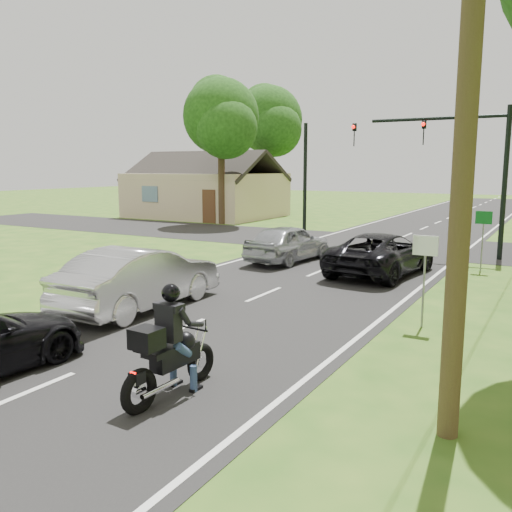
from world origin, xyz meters
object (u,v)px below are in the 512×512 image
(traffic_signal, at_px, (456,155))
(sign_green, at_px, (483,226))
(motorcycle_rider, at_px, (169,353))
(silver_sedan, at_px, (140,278))
(dark_suv, at_px, (382,253))
(utility_pole_near, at_px, (471,47))
(silver_suv, at_px, (288,243))
(sign_white, at_px, (425,259))

(traffic_signal, distance_m, sign_green, 4.24)
(motorcycle_rider, distance_m, silver_sedan, 5.68)
(dark_suv, bearing_deg, utility_pole_near, 117.18)
(utility_pole_near, relative_size, sign_green, 4.71)
(silver_suv, bearing_deg, traffic_signal, -133.03)
(sign_white, xyz_separation_m, sign_green, (0.20, 8.00, 0.00))
(motorcycle_rider, xyz_separation_m, silver_sedan, (-4.10, 3.94, 0.09))
(silver_sedan, bearing_deg, dark_suv, -119.07)
(sign_green, bearing_deg, utility_pole_near, -84.28)
(traffic_signal, xyz_separation_m, sign_white, (1.36, -11.02, -2.54))
(motorcycle_rider, distance_m, utility_pole_near, 6.05)
(motorcycle_rider, xyz_separation_m, sign_white, (2.61, 5.88, 0.87))
(dark_suv, bearing_deg, silver_suv, -3.85)
(motorcycle_rider, bearing_deg, utility_pole_near, 15.05)
(dark_suv, relative_size, utility_pole_near, 0.51)
(sign_green, bearing_deg, sign_white, -91.43)
(motorcycle_rider, bearing_deg, sign_green, 81.26)
(traffic_signal, xyz_separation_m, sign_green, (1.56, -3.02, -2.54))
(traffic_signal, distance_m, utility_pole_near, 16.28)
(silver_suv, bearing_deg, silver_sedan, 94.52)
(utility_pole_near, height_order, sign_white, utility_pole_near)
(dark_suv, distance_m, sign_green, 3.79)
(sign_white, bearing_deg, utility_pole_near, -73.24)
(traffic_signal, height_order, utility_pole_near, utility_pole_near)
(motorcycle_rider, bearing_deg, dark_suv, 93.00)
(silver_suv, height_order, utility_pole_near, utility_pole_near)
(dark_suv, distance_m, utility_pole_near, 12.25)
(dark_suv, bearing_deg, sign_white, 120.96)
(sign_green, bearing_deg, silver_sedan, -124.78)
(dark_suv, relative_size, traffic_signal, 0.80)
(dark_suv, distance_m, traffic_signal, 6.46)
(utility_pole_near, bearing_deg, sign_white, 106.76)
(traffic_signal, xyz_separation_m, utility_pole_near, (2.86, -16.00, 0.95))
(traffic_signal, bearing_deg, sign_green, -62.62)
(motorcycle_rider, distance_m, silver_suv, 12.87)
(silver_sedan, xyz_separation_m, sign_white, (6.71, 1.94, 0.78))
(silver_suv, height_order, sign_white, sign_white)
(motorcycle_rider, distance_m, sign_green, 14.19)
(motorcycle_rider, xyz_separation_m, dark_suv, (-0.06, 11.57, -0.01))
(silver_suv, height_order, sign_green, sign_green)
(sign_white, bearing_deg, silver_sedan, -163.85)
(silver_suv, bearing_deg, sign_green, -161.12)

